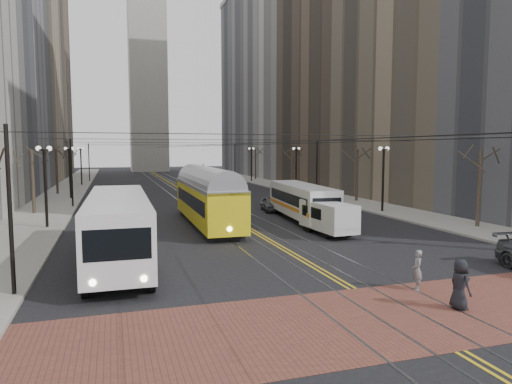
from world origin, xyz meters
TOP-DOWN VIEW (x-y plane):
  - ground at (0.00, 0.00)m, footprint 260.00×260.00m
  - sidewalk_left at (-15.00, 45.00)m, footprint 5.00×140.00m
  - sidewalk_right at (15.00, 45.00)m, footprint 5.00×140.00m
  - crosswalk_band at (0.00, -4.00)m, footprint 25.00×6.00m
  - streetcar_rails at (0.00, 45.00)m, footprint 4.80×130.00m
  - centre_lines at (0.00, 45.00)m, footprint 0.42×130.00m
  - building_left_far at (-25.50, 86.00)m, footprint 16.00×20.00m
  - building_right_mid at (25.50, 46.00)m, footprint 16.00×20.00m
  - building_right_midfar at (27.50, 66.00)m, footprint 20.00×20.00m
  - building_right_far at (25.50, 86.00)m, footprint 16.00×20.00m
  - clock_tower at (0.00, 102.00)m, footprint 12.00×12.00m
  - lamp_posts at (-0.00, 28.75)m, footprint 27.60×57.20m
  - street_trees at (0.00, 35.25)m, footprint 31.68×53.28m
  - trolley_wires at (0.00, 34.83)m, footprint 25.96×120.00m
  - transit_bus at (-8.98, 6.60)m, footprint 2.99×13.42m
  - streetcar at (-2.50, 16.21)m, footprint 2.83×14.26m
  - rear_bus at (5.00, 15.91)m, footprint 3.39×11.12m
  - cargo_van at (4.36, 10.01)m, footprint 2.13×4.96m
  - sedan_grey at (4.62, 22.00)m, footprint 2.11×4.08m
  - sedan_silver at (5.00, 35.34)m, footprint 1.74×4.15m
  - pedestrian_a at (2.43, -4.20)m, footprint 0.58×0.88m
  - pedestrian_b at (2.41, -1.86)m, footprint 0.59×0.70m

SIDE VIEW (x-z plane):
  - ground at x=0.00m, z-range 0.00..0.00m
  - streetcar_rails at x=0.00m, z-range 0.00..0.01m
  - crosswalk_band at x=0.00m, z-range 0.00..0.01m
  - centre_lines at x=0.00m, z-range 0.01..0.01m
  - sidewalk_left at x=-15.00m, z-range 0.00..0.15m
  - sidewalk_right at x=15.00m, z-range 0.00..0.15m
  - sedan_grey at x=4.62m, z-range 0.00..1.33m
  - sedan_silver at x=5.00m, z-range 0.00..1.33m
  - pedestrian_b at x=2.41m, z-range 0.01..1.63m
  - pedestrian_a at x=2.43m, z-range 0.01..1.81m
  - cargo_van at x=4.36m, z-range 0.00..2.15m
  - rear_bus at x=5.00m, z-range 0.00..2.85m
  - transit_bus at x=-8.98m, z-range 0.00..3.35m
  - streetcar at x=-2.50m, z-range 0.00..3.35m
  - street_trees at x=0.00m, z-range 0.00..5.60m
  - lamp_posts at x=0.00m, z-range 0.00..5.60m
  - trolley_wires at x=0.00m, z-range 0.47..7.07m
  - building_right_mid at x=25.50m, z-range 0.00..34.00m
  - building_left_far at x=-25.50m, z-range 0.00..40.00m
  - building_right_far at x=25.50m, z-range 0.00..40.00m
  - building_right_midfar at x=27.50m, z-range 0.00..52.00m
  - clock_tower at x=0.00m, z-range 2.96..68.96m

